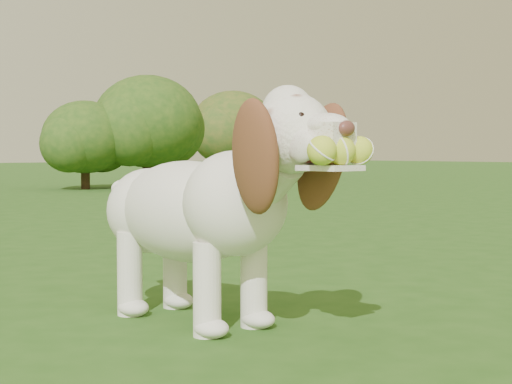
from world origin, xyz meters
TOP-DOWN VIEW (x-y plane):
  - ground at (0.00, 0.00)m, footprint 80.00×80.00m
  - dog at (0.52, -0.54)m, footprint 0.47×1.35m
  - shrub_f at (6.26, 9.20)m, footprint 1.95×1.95m
  - shrub_h at (9.90, 11.39)m, footprint 1.98×1.98m
  - shrub_d at (5.11, 9.38)m, footprint 1.48×1.48m

SIDE VIEW (x-z plane):
  - ground at x=0.00m, z-range 0.00..0.00m
  - dog at x=0.52m, z-range 0.03..0.91m
  - shrub_d at x=5.11m, z-range 0.13..1.67m
  - shrub_f at x=6.26m, z-range 0.18..2.20m
  - shrub_h at x=9.90m, z-range 0.18..2.23m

